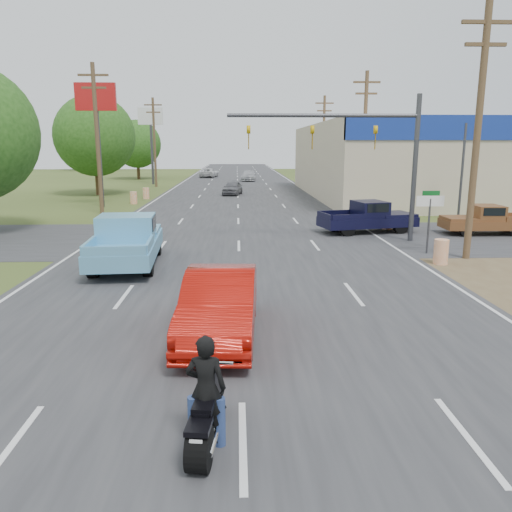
{
  "coord_description": "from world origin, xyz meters",
  "views": [
    {
      "loc": [
        -0.06,
        -7.02,
        4.57
      ],
      "look_at": [
        0.5,
        7.88,
        1.3
      ],
      "focal_mm": 35.0,
      "sensor_mm": 36.0,
      "label": 1
    }
  ],
  "objects_px": {
    "blue_pickup": "(127,240)",
    "red_convertible": "(220,305)",
    "distant_car_silver": "(248,176)",
    "navy_pickup": "(370,217)",
    "motorcycle": "(206,419)",
    "rider": "(206,395)",
    "distant_car_white": "(209,173)",
    "brown_pickup": "(486,220)",
    "distant_car_grey": "(233,188)"
  },
  "relations": [
    {
      "from": "rider",
      "to": "distant_car_silver",
      "type": "bearing_deg",
      "value": -85.14
    },
    {
      "from": "motorcycle",
      "to": "distant_car_white",
      "type": "relative_size",
      "value": 0.45
    },
    {
      "from": "rider",
      "to": "blue_pickup",
      "type": "relative_size",
      "value": 0.28
    },
    {
      "from": "motorcycle",
      "to": "navy_pickup",
      "type": "bearing_deg",
      "value": 75.39
    },
    {
      "from": "brown_pickup",
      "to": "distant_car_white",
      "type": "height_order",
      "value": "brown_pickup"
    },
    {
      "from": "navy_pickup",
      "to": "brown_pickup",
      "type": "bearing_deg",
      "value": 69.2
    },
    {
      "from": "blue_pickup",
      "to": "distant_car_grey",
      "type": "bearing_deg",
      "value": 78.4
    },
    {
      "from": "motorcycle",
      "to": "distant_car_grey",
      "type": "relative_size",
      "value": 0.55
    },
    {
      "from": "navy_pickup",
      "to": "red_convertible",
      "type": "bearing_deg",
      "value": -39.76
    },
    {
      "from": "blue_pickup",
      "to": "motorcycle",
      "type": "bearing_deg",
      "value": -76.98
    },
    {
      "from": "distant_car_grey",
      "to": "distant_car_silver",
      "type": "xyz_separation_m",
      "value": [
        2.0,
        20.28,
        0.04
      ]
    },
    {
      "from": "rider",
      "to": "brown_pickup",
      "type": "relative_size",
      "value": 0.36
    },
    {
      "from": "distant_car_grey",
      "to": "distant_car_silver",
      "type": "height_order",
      "value": "distant_car_silver"
    },
    {
      "from": "motorcycle",
      "to": "distant_car_grey",
      "type": "distance_m",
      "value": 41.69
    },
    {
      "from": "navy_pickup",
      "to": "motorcycle",
      "type": "bearing_deg",
      "value": -34.17
    },
    {
      "from": "distant_car_grey",
      "to": "distant_car_white",
      "type": "xyz_separation_m",
      "value": [
        -3.82,
        28.62,
        0.01
      ]
    },
    {
      "from": "red_convertible",
      "to": "navy_pickup",
      "type": "bearing_deg",
      "value": 66.2
    },
    {
      "from": "motorcycle",
      "to": "distant_car_silver",
      "type": "bearing_deg",
      "value": 94.85
    },
    {
      "from": "rider",
      "to": "brown_pickup",
      "type": "bearing_deg",
      "value": -119.35
    },
    {
      "from": "brown_pickup",
      "to": "distant_car_silver",
      "type": "height_order",
      "value": "brown_pickup"
    },
    {
      "from": "rider",
      "to": "navy_pickup",
      "type": "distance_m",
      "value": 21.04
    },
    {
      "from": "blue_pickup",
      "to": "distant_car_silver",
      "type": "xyz_separation_m",
      "value": [
        5.89,
        49.51,
        -0.3
      ]
    },
    {
      "from": "distant_car_silver",
      "to": "red_convertible",
      "type": "bearing_deg",
      "value": -88.59
    },
    {
      "from": "red_convertible",
      "to": "navy_pickup",
      "type": "xyz_separation_m",
      "value": [
        7.62,
        14.99,
        0.06
      ]
    },
    {
      "from": "blue_pickup",
      "to": "distant_car_white",
      "type": "height_order",
      "value": "blue_pickup"
    },
    {
      "from": "motorcycle",
      "to": "navy_pickup",
      "type": "distance_m",
      "value": 21.09
    },
    {
      "from": "rider",
      "to": "navy_pickup",
      "type": "xyz_separation_m",
      "value": [
        7.68,
        19.58,
        0.0
      ]
    },
    {
      "from": "blue_pickup",
      "to": "red_convertible",
      "type": "bearing_deg",
      "value": -67.58
    },
    {
      "from": "motorcycle",
      "to": "distant_car_grey",
      "type": "bearing_deg",
      "value": 96.68
    },
    {
      "from": "navy_pickup",
      "to": "distant_car_white",
      "type": "distance_m",
      "value": 51.95
    },
    {
      "from": "brown_pickup",
      "to": "distant_car_grey",
      "type": "relative_size",
      "value": 1.22
    },
    {
      "from": "rider",
      "to": "distant_car_grey",
      "type": "xyz_separation_m",
      "value": [
        0.06,
        41.64,
        -0.2
      ]
    },
    {
      "from": "rider",
      "to": "navy_pickup",
      "type": "bearing_deg",
      "value": -104.64
    },
    {
      "from": "blue_pickup",
      "to": "distant_car_white",
      "type": "xyz_separation_m",
      "value": [
        0.06,
        57.84,
        -0.33
      ]
    },
    {
      "from": "motorcycle",
      "to": "rider",
      "type": "xyz_separation_m",
      "value": [
        0.01,
        0.05,
        0.38
      ]
    },
    {
      "from": "motorcycle",
      "to": "blue_pickup",
      "type": "bearing_deg",
      "value": 113.81
    },
    {
      "from": "navy_pickup",
      "to": "brown_pickup",
      "type": "height_order",
      "value": "navy_pickup"
    },
    {
      "from": "rider",
      "to": "distant_car_grey",
      "type": "relative_size",
      "value": 0.44
    },
    {
      "from": "navy_pickup",
      "to": "distant_car_white",
      "type": "bearing_deg",
      "value": 179.93
    },
    {
      "from": "navy_pickup",
      "to": "distant_car_silver",
      "type": "bearing_deg",
      "value": 174.76
    },
    {
      "from": "rider",
      "to": "motorcycle",
      "type": "bearing_deg",
      "value": 90.0
    },
    {
      "from": "brown_pickup",
      "to": "distant_car_white",
      "type": "relative_size",
      "value": 0.98
    },
    {
      "from": "rider",
      "to": "distant_car_white",
      "type": "distance_m",
      "value": 70.35
    },
    {
      "from": "red_convertible",
      "to": "motorcycle",
      "type": "bearing_deg",
      "value": -87.62
    },
    {
      "from": "blue_pickup",
      "to": "distant_car_silver",
      "type": "bearing_deg",
      "value": 79.19
    },
    {
      "from": "distant_car_silver",
      "to": "navy_pickup",
      "type": "bearing_deg",
      "value": -79.03
    },
    {
      "from": "red_convertible",
      "to": "blue_pickup",
      "type": "bearing_deg",
      "value": 119.6
    },
    {
      "from": "blue_pickup",
      "to": "distant_car_white",
      "type": "relative_size",
      "value": 1.26
    },
    {
      "from": "red_convertible",
      "to": "distant_car_grey",
      "type": "bearing_deg",
      "value": 93.16
    },
    {
      "from": "distant_car_silver",
      "to": "brown_pickup",
      "type": "bearing_deg",
      "value": -71.53
    }
  ]
}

